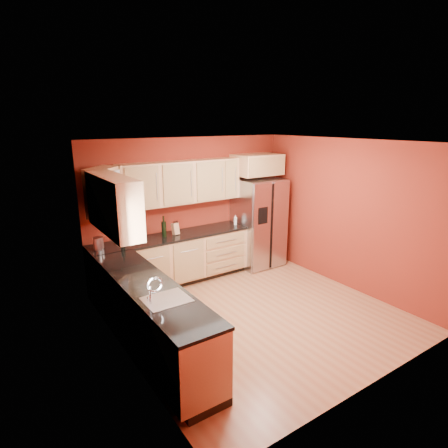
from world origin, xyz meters
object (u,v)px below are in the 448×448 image
(canister_left, at_px, (97,244))
(knife_block, at_px, (175,229))
(refrigerator, at_px, (258,222))
(wine_bottle_a, at_px, (164,226))
(soap_dispenser, at_px, (235,220))

(canister_left, height_order, knife_block, knife_block)
(knife_block, bearing_deg, refrigerator, -9.58)
(wine_bottle_a, height_order, soap_dispenser, wine_bottle_a)
(canister_left, bearing_deg, refrigerator, -0.55)
(wine_bottle_a, height_order, knife_block, wine_bottle_a)
(refrigerator, relative_size, knife_block, 8.60)
(wine_bottle_a, distance_m, knife_block, 0.24)
(wine_bottle_a, xyz_separation_m, soap_dispenser, (1.48, -0.07, -0.09))
(knife_block, bearing_deg, wine_bottle_a, 174.61)
(refrigerator, distance_m, canister_left, 3.20)
(refrigerator, relative_size, soap_dispenser, 9.37)
(refrigerator, height_order, knife_block, refrigerator)
(refrigerator, relative_size, canister_left, 8.88)
(knife_block, bearing_deg, canister_left, 176.40)
(refrigerator, height_order, wine_bottle_a, refrigerator)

